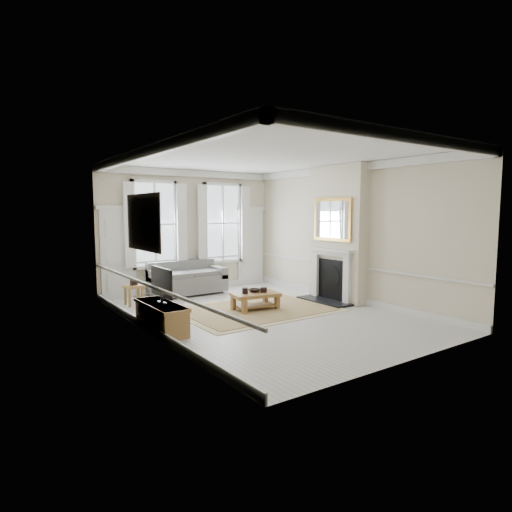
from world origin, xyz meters
TOP-DOWN VIEW (x-y plane):
  - floor at (0.00, 0.00)m, footprint 7.20×7.20m
  - ceiling at (0.00, 0.00)m, footprint 7.20×7.20m
  - back_wall at (0.00, 3.60)m, footprint 5.20×0.00m
  - left_wall at (-2.60, 0.00)m, footprint 0.00×7.20m
  - right_wall at (2.60, 0.00)m, footprint 0.00×7.20m
  - window_left at (-1.05, 3.55)m, footprint 1.26×0.20m
  - window_right at (1.05, 3.55)m, footprint 1.26×0.20m
  - door_left at (-2.05, 3.56)m, footprint 0.90×0.08m
  - door_right at (2.05, 3.56)m, footprint 0.90×0.08m
  - painting at (-2.56, 0.30)m, footprint 0.05×1.66m
  - chimney_breast at (2.43, 0.20)m, footprint 0.35×1.70m
  - hearth at (2.00, 0.20)m, footprint 0.55×1.50m
  - fireplace at (2.20, 0.20)m, footprint 0.21×1.45m
  - mirror at (2.21, 0.20)m, footprint 0.06×1.26m
  - sofa at (-0.35, 3.11)m, footprint 2.00×0.97m
  - side_table at (-2.01, 2.56)m, footprint 0.48×0.48m
  - rug at (0.10, 0.48)m, footprint 3.50×2.60m
  - coffee_table at (0.10, 0.48)m, footprint 1.16×0.80m
  - ceramic_pot_a at (-0.15, 0.53)m, footprint 0.13×0.13m
  - ceramic_pot_b at (0.30, 0.43)m, footprint 0.16×0.16m
  - bowl at (0.15, 0.58)m, footprint 0.37×0.37m
  - tv_stand at (-2.34, 0.08)m, footprint 0.48×1.49m
  - tv at (-2.32, 0.08)m, footprint 0.08×0.90m

SIDE VIEW (x-z plane):
  - floor at x=0.00m, z-range 0.00..0.00m
  - rug at x=0.10m, z-range 0.00..0.02m
  - hearth at x=2.00m, z-range 0.00..0.05m
  - tv_stand at x=-2.34m, z-range 0.00..0.53m
  - coffee_table at x=0.10m, z-range 0.12..0.52m
  - sofa at x=-0.35m, z-range -0.08..0.82m
  - side_table at x=-2.01m, z-range 0.14..0.63m
  - bowl at x=0.15m, z-range 0.40..0.47m
  - ceramic_pot_b at x=0.30m, z-range 0.40..0.51m
  - ceramic_pot_a at x=-0.15m, z-range 0.40..0.53m
  - fireplace at x=2.20m, z-range 0.07..1.40m
  - tv at x=-2.32m, z-range 0.59..1.27m
  - door_left at x=-2.05m, z-range 0.00..2.30m
  - door_right at x=2.05m, z-range 0.00..2.30m
  - back_wall at x=0.00m, z-range -0.90..4.30m
  - left_wall at x=-2.60m, z-range -1.90..5.30m
  - right_wall at x=2.60m, z-range -1.90..5.30m
  - chimney_breast at x=2.43m, z-range 0.01..3.39m
  - window_left at x=-1.05m, z-range 0.80..3.00m
  - window_right at x=1.05m, z-range 0.80..3.00m
  - painting at x=-2.56m, z-range 1.52..2.58m
  - mirror at x=2.21m, z-range 1.52..2.58m
  - ceiling at x=0.00m, z-range 3.40..3.40m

